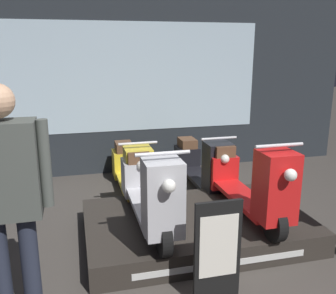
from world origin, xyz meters
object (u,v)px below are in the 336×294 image
at_px(scooter_backrow_0, 131,171).
at_px(person_left_browsing, 7,188).
at_px(scooter_backrow_1, 201,166).
at_px(scooter_display_left, 148,189).
at_px(scooter_display_right, 245,180).
at_px(price_sign_board, 217,252).

bearing_deg(scooter_backrow_0, person_left_browsing, -117.93).
bearing_deg(person_left_browsing, scooter_backrow_1, 45.43).
relative_size(scooter_display_left, scooter_backrow_0, 1.00).
relative_size(scooter_display_right, person_left_browsing, 1.00).
bearing_deg(scooter_display_right, price_sign_board, -124.69).
bearing_deg(person_left_browsing, scooter_backrow_0, 62.07).
relative_size(scooter_display_right, scooter_backrow_0, 1.00).
height_order(scooter_backrow_0, price_sign_board, scooter_backrow_0).
bearing_deg(scooter_display_left, price_sign_board, -71.42).
bearing_deg(scooter_display_left, person_left_browsing, -142.76).
bearing_deg(scooter_display_right, scooter_backrow_0, 127.54).
relative_size(scooter_display_left, scooter_backrow_1, 1.00).
distance_m(scooter_backrow_1, price_sign_board, 2.48).
xyz_separation_m(person_left_browsing, price_sign_board, (1.51, -0.15, -0.63)).
distance_m(person_left_browsing, price_sign_board, 1.64).
distance_m(scooter_display_left, scooter_display_right, 1.06).
xyz_separation_m(scooter_display_right, person_left_browsing, (-2.22, -0.88, 0.45)).
xyz_separation_m(scooter_display_left, person_left_browsing, (-1.16, -0.88, 0.45)).
xyz_separation_m(scooter_backrow_1, person_left_browsing, (-2.20, -2.24, 0.70)).
relative_size(scooter_display_left, scooter_display_right, 1.00).
height_order(scooter_display_left, scooter_display_right, same).
xyz_separation_m(scooter_display_left, scooter_backrow_0, (0.02, 1.35, -0.25)).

